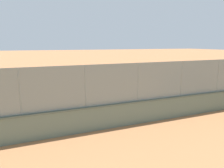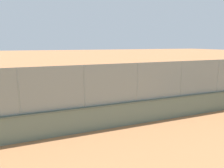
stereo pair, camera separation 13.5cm
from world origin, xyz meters
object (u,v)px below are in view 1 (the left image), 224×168
object	(u,v)px
player_crossing_court	(127,72)
courtside_bench	(146,108)
sports_ball	(42,101)
player_baseline_waiting	(47,102)

from	to	relation	value
player_crossing_court	courtside_bench	xyz separation A→B (m)	(4.88, 13.37, -0.51)
player_crossing_court	courtside_bench	world-z (taller)	player_crossing_court
player_crossing_court	sports_ball	xyz separation A→B (m)	(11.32, 12.88, 0.46)
sports_ball	player_crossing_court	bearing A→B (deg)	-131.30
sports_ball	courtside_bench	size ratio (longest dim) A/B	0.10
courtside_bench	player_crossing_court	bearing A→B (deg)	-110.03
player_baseline_waiting	courtside_bench	bearing A→B (deg)	161.79
courtside_bench	player_baseline_waiting	bearing A→B (deg)	-18.21
player_crossing_court	courtside_bench	size ratio (longest dim) A/B	1.02
sports_ball	player_baseline_waiting	bearing A→B (deg)	-103.41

